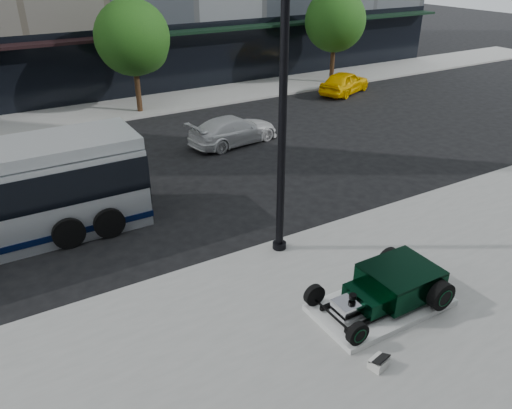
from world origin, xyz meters
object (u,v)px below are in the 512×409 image
lamppost (282,139)px  white_sedan (234,130)px  hot_rod (393,284)px  yellow_taxi (345,82)px

lamppost → white_sedan: bearing=70.0°
hot_rod → yellow_taxi: bearing=53.7°
hot_rod → white_sedan: (2.20, 12.29, -0.07)m
yellow_taxi → hot_rod: bearing=121.4°
lamppost → hot_rod: bearing=-74.4°
hot_rod → yellow_taxi: (12.15, 16.57, -0.02)m
lamppost → yellow_taxi: size_ratio=1.82×
hot_rod → yellow_taxi: yellow_taxi is taller
hot_rod → lamppost: lamppost is taller
yellow_taxi → lamppost: bearing=112.4°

